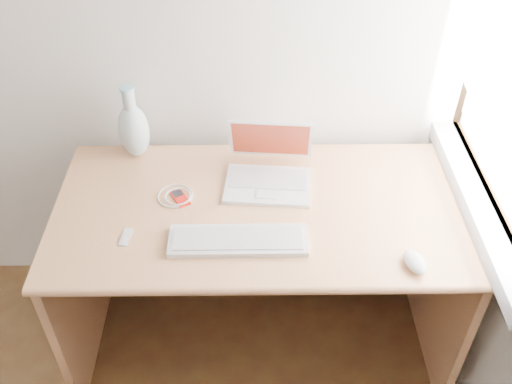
{
  "coord_description": "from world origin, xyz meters",
  "views": [
    {
      "loc": [
        0.93,
        -0.11,
        2.08
      ],
      "look_at": [
        0.95,
        1.35,
        0.81
      ],
      "focal_mm": 40.0,
      "sensor_mm": 36.0,
      "label": 1
    }
  ],
  "objects_px": {
    "desk": "(260,233)",
    "external_keyboard": "(238,240)",
    "vase": "(134,129)",
    "laptop": "(268,169)"
  },
  "relations": [
    {
      "from": "desk",
      "to": "external_keyboard",
      "type": "height_order",
      "value": "external_keyboard"
    },
    {
      "from": "desk",
      "to": "vase",
      "type": "height_order",
      "value": "vase"
    },
    {
      "from": "external_keyboard",
      "to": "desk",
      "type": "bearing_deg",
      "value": 73.36
    },
    {
      "from": "external_keyboard",
      "to": "laptop",
      "type": "bearing_deg",
      "value": 71.8
    },
    {
      "from": "laptop",
      "to": "vase",
      "type": "height_order",
      "value": "vase"
    },
    {
      "from": "laptop",
      "to": "vase",
      "type": "distance_m",
      "value": 0.52
    },
    {
      "from": "desk",
      "to": "external_keyboard",
      "type": "bearing_deg",
      "value": -106.36
    },
    {
      "from": "laptop",
      "to": "desk",
      "type": "bearing_deg",
      "value": -109.42
    },
    {
      "from": "external_keyboard",
      "to": "vase",
      "type": "distance_m",
      "value": 0.62
    },
    {
      "from": "vase",
      "to": "laptop",
      "type": "bearing_deg",
      "value": -17.67
    }
  ]
}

